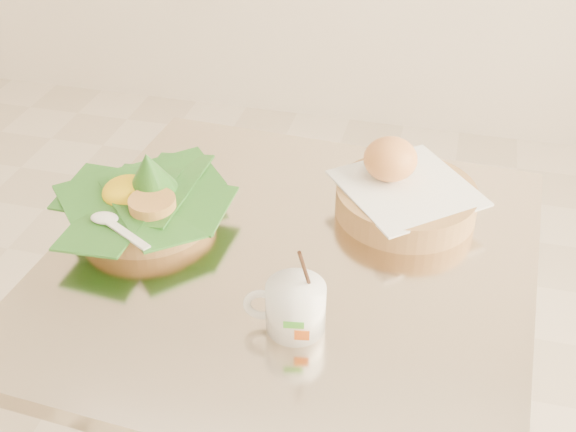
% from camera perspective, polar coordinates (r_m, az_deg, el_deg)
% --- Properties ---
extents(cafe_table, '(0.74, 0.74, 0.75)m').
position_cam_1_polar(cafe_table, '(1.22, 0.19, -11.38)').
color(cafe_table, gray).
rests_on(cafe_table, floor).
extents(rice_basket, '(0.27, 0.27, 0.14)m').
position_cam_1_polar(rice_basket, '(1.15, -11.27, 1.33)').
color(rice_basket, '#AD7E4A').
rests_on(rice_basket, cafe_table).
extents(bread_basket, '(0.27, 0.27, 0.12)m').
position_cam_1_polar(bread_basket, '(1.16, 9.10, 1.83)').
color(bread_basket, '#AD7E4A').
rests_on(bread_basket, cafe_table).
extents(coffee_mug, '(0.11, 0.08, 0.13)m').
position_cam_1_polar(coffee_mug, '(0.93, 0.47, -7.11)').
color(coffee_mug, white).
rests_on(coffee_mug, cafe_table).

